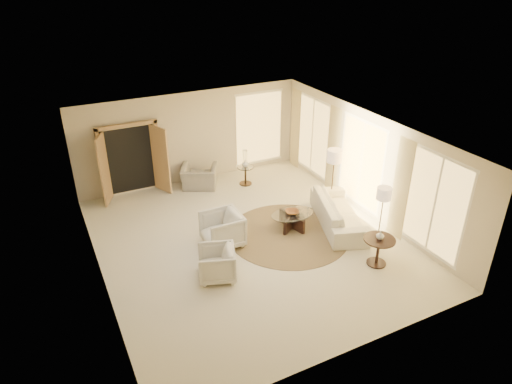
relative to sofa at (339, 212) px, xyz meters
name	(u,v)px	position (x,y,z in m)	size (l,w,h in m)	color
room	(248,191)	(-2.46, 0.33, 1.04)	(7.04, 8.04, 2.83)	beige
windows_right	(363,165)	(0.99, 0.43, 0.99)	(0.10, 6.40, 2.40)	#FFCC66
window_back_corner	(259,128)	(-0.16, 4.28, 0.99)	(1.70, 0.10, 2.40)	#FFCC66
curtains_right	(341,155)	(0.94, 1.33, 0.94)	(0.06, 5.20, 2.60)	tan
french_doors	(131,161)	(-4.36, 4.15, 0.71)	(1.95, 0.66, 2.16)	tan
area_rug	(288,234)	(-1.42, 0.18, -0.35)	(3.10, 3.10, 0.01)	#42331F
sofa	(339,212)	(0.00, 0.00, 0.00)	(2.46, 0.96, 0.72)	silver
armchair_left	(222,228)	(-3.08, 0.51, 0.10)	(0.90, 0.84, 0.92)	silver
armchair_right	(216,262)	(-3.70, -0.64, 0.04)	(0.78, 0.73, 0.80)	silver
accent_chair	(199,174)	(-2.49, 3.71, 0.10)	(1.05, 0.68, 0.91)	gray
coffee_table	(292,219)	(-1.18, 0.40, -0.09)	(1.48, 1.48, 0.42)	black
end_table	(379,247)	(-0.24, -1.82, 0.10)	(0.71, 0.71, 0.68)	black
side_table	(245,174)	(-1.14, 3.28, -0.01)	(0.50, 0.50, 0.58)	black
floor_lamp_near	(334,158)	(0.44, 0.97, 1.07)	(0.41, 0.41, 1.68)	black
floor_lamp_far	(384,196)	(0.44, -1.06, 0.88)	(0.35, 0.35, 1.46)	black
bowl	(292,212)	(-1.18, 0.40, 0.11)	(0.35, 0.35, 0.08)	brown
end_vase	(380,235)	(-0.24, -1.82, 0.40)	(0.18, 0.18, 0.19)	silver
side_vase	(245,163)	(-1.14, 3.28, 0.33)	(0.22, 0.22, 0.23)	silver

